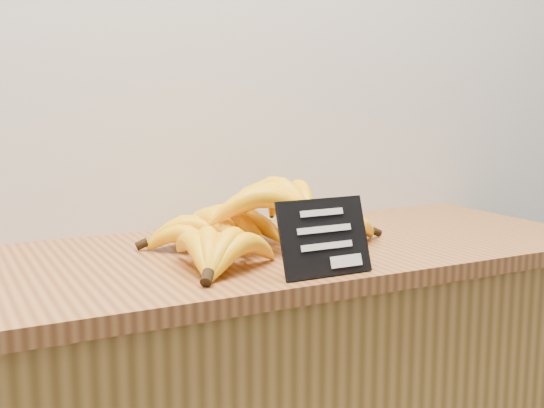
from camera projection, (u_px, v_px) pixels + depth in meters
The scene contains 3 objects.
counter_top at pixel (260, 255), 1.29m from camera, with size 1.34×0.54×0.03m, color #995E2F.
chalkboard_sign at pixel (325, 237), 1.08m from camera, with size 0.16×0.01×0.13m, color black.
banana_pile at pixel (250, 222), 1.26m from camera, with size 0.51×0.38×0.13m.
Camera 1 is at (-0.72, 1.62, 1.21)m, focal length 45.00 mm.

